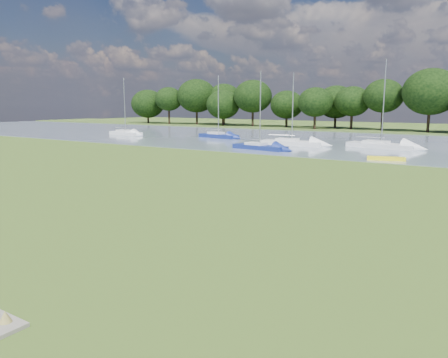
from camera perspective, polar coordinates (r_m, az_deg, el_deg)
The scene contains 10 objects.
ground at distance 21.84m, azimuth 1.11°, elevation -4.12°, with size 220.00×220.00×0.00m, color #515F26.
river at distance 61.20m, azimuth 22.69°, elevation 4.14°, with size 220.00×40.00×0.10m, color slate.
far_bank at distance 90.78m, azimuth 26.32°, elevation 5.50°, with size 220.00×20.00×0.40m, color #4C6626.
kayak at distance 43.29m, azimuth 20.42°, elevation 2.52°, with size 3.38×0.79×0.34m, color yellow.
tree_line at distance 88.39m, azimuth 20.16°, elevation 9.86°, with size 124.18×8.62×10.43m.
sailboat_1 at distance 75.56m, azimuth -12.77°, elevation 6.03°, with size 6.88×2.68×9.42m.
sailboat_3 at distance 67.41m, azimuth -0.78°, elevation 5.85°, with size 7.09×3.10×9.36m.
sailboat_4 at distance 55.38m, azimuth 19.75°, elevation 4.37°, with size 8.31×3.65×10.25m.
sailboat_5 at distance 55.89m, azimuth 8.76°, elevation 4.89°, with size 7.87×2.87×8.96m.
sailboat_7 at distance 50.40m, azimuth 4.62°, elevation 4.40°, with size 6.88×2.83×8.79m.
Camera 1 is at (11.31, -17.92, 5.27)m, focal length 35.00 mm.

